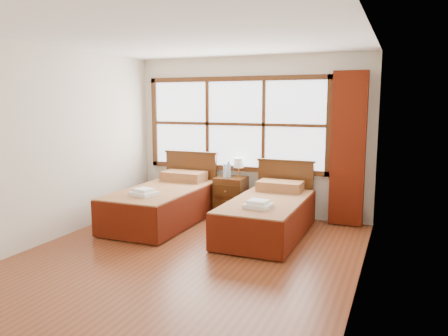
% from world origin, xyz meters
% --- Properties ---
extents(floor, '(4.50, 4.50, 0.00)m').
position_xyz_m(floor, '(0.00, 0.00, 0.00)').
color(floor, brown).
rests_on(floor, ground).
extents(ceiling, '(4.50, 4.50, 0.00)m').
position_xyz_m(ceiling, '(0.00, 0.00, 2.60)').
color(ceiling, white).
rests_on(ceiling, wall_back).
extents(wall_back, '(4.00, 0.00, 4.00)m').
position_xyz_m(wall_back, '(0.00, 2.25, 1.30)').
color(wall_back, silver).
rests_on(wall_back, floor).
extents(wall_left, '(0.00, 4.50, 4.50)m').
position_xyz_m(wall_left, '(-2.00, 0.00, 1.30)').
color(wall_left, silver).
rests_on(wall_left, floor).
extents(wall_right, '(0.00, 4.50, 4.50)m').
position_xyz_m(wall_right, '(2.00, 0.00, 1.30)').
color(wall_right, silver).
rests_on(wall_right, floor).
extents(window, '(3.16, 0.06, 1.56)m').
position_xyz_m(window, '(-0.25, 2.21, 1.50)').
color(window, white).
rests_on(window, wall_back).
extents(curtain, '(0.50, 0.16, 2.30)m').
position_xyz_m(curtain, '(1.60, 2.11, 1.17)').
color(curtain, '#5E1809').
rests_on(curtain, wall_back).
extents(bed_left, '(1.05, 2.07, 1.02)m').
position_xyz_m(bed_left, '(-1.04, 1.20, 0.31)').
color(bed_left, '#40240D').
rests_on(bed_left, floor).
extents(bed_right, '(0.99, 2.01, 0.96)m').
position_xyz_m(bed_right, '(0.65, 1.20, 0.29)').
color(bed_right, '#40240D').
rests_on(bed_right, floor).
extents(nightstand, '(0.48, 0.47, 0.64)m').
position_xyz_m(nightstand, '(-0.24, 1.99, 0.32)').
color(nightstand, '#4D2810').
rests_on(nightstand, floor).
extents(towels_left, '(0.39, 0.36, 0.10)m').
position_xyz_m(towels_left, '(-1.03, 0.62, 0.59)').
color(towels_left, white).
rests_on(towels_left, bed_left).
extents(towels_right, '(0.35, 0.31, 0.10)m').
position_xyz_m(towels_right, '(0.66, 0.68, 0.56)').
color(towels_right, white).
rests_on(towels_right, bed_right).
extents(lamp, '(0.16, 0.16, 0.31)m').
position_xyz_m(lamp, '(-0.14, 2.10, 0.86)').
color(lamp, '#B7803A').
rests_on(lamp, nightstand).
extents(bottle_near, '(0.06, 0.06, 0.22)m').
position_xyz_m(bottle_near, '(-0.32, 1.93, 0.74)').
color(bottle_near, '#A6C0D5').
rests_on(bottle_near, nightstand).
extents(bottle_far, '(0.07, 0.07, 0.26)m').
position_xyz_m(bottle_far, '(-0.28, 1.99, 0.76)').
color(bottle_far, '#A6C0D5').
rests_on(bottle_far, nightstand).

